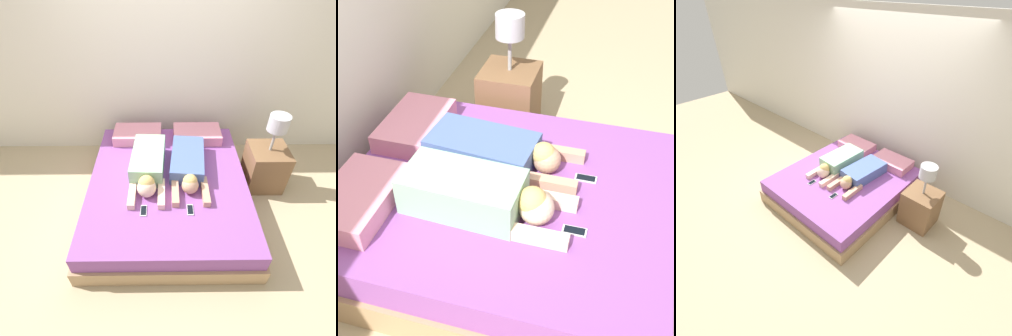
% 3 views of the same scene
% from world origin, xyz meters
% --- Properties ---
extents(ground_plane, '(12.00, 12.00, 0.00)m').
position_xyz_m(ground_plane, '(0.00, 0.00, 0.00)').
color(ground_plane, tan).
extents(wall_back, '(12.00, 0.06, 2.60)m').
position_xyz_m(wall_back, '(0.00, 1.14, 1.30)').
color(wall_back, silver).
rests_on(wall_back, ground_plane).
extents(bed, '(1.74, 1.98, 0.38)m').
position_xyz_m(bed, '(0.00, 0.00, 0.19)').
color(bed, tan).
rests_on(bed, ground_plane).
extents(pillow_head_left, '(0.59, 0.37, 0.13)m').
position_xyz_m(pillow_head_left, '(-0.38, 0.74, 0.45)').
color(pillow_head_left, pink).
rests_on(pillow_head_left, bed).
extents(pillow_head_right, '(0.59, 0.37, 0.13)m').
position_xyz_m(pillow_head_right, '(0.38, 0.74, 0.45)').
color(pillow_head_right, pink).
rests_on(pillow_head_right, bed).
extents(person_left, '(0.37, 0.96, 0.22)m').
position_xyz_m(person_left, '(-0.21, 0.09, 0.49)').
color(person_left, '#8CBF99').
rests_on(person_left, bed).
extents(person_right, '(0.42, 0.97, 0.20)m').
position_xyz_m(person_right, '(0.22, 0.12, 0.47)').
color(person_right, '#4C66A5').
rests_on(person_right, bed).
extents(cell_phone_left, '(0.06, 0.13, 0.01)m').
position_xyz_m(cell_phone_left, '(-0.24, -0.45, 0.39)').
color(cell_phone_left, silver).
rests_on(cell_phone_left, bed).
extents(cell_phone_right, '(0.06, 0.13, 0.01)m').
position_xyz_m(cell_phone_right, '(0.21, -0.44, 0.39)').
color(cell_phone_right, silver).
rests_on(cell_phone_right, bed).
extents(nightstand, '(0.44, 0.44, 0.97)m').
position_xyz_m(nightstand, '(1.17, 0.30, 0.31)').
color(nightstand, brown).
rests_on(nightstand, ground_plane).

